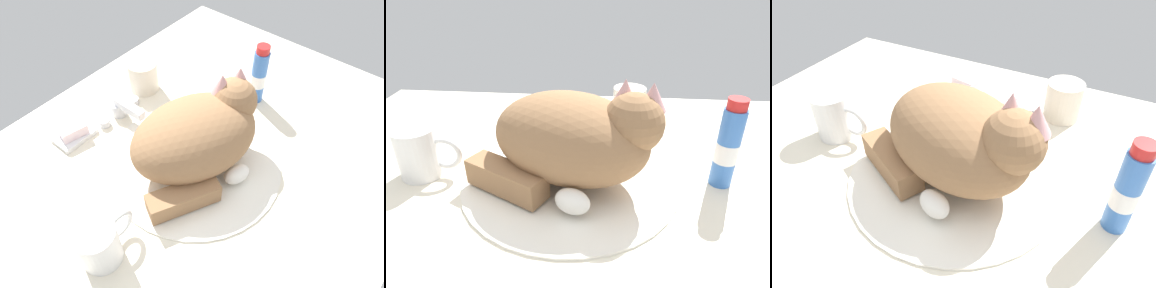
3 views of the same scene
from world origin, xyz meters
TOP-DOWN VIEW (x-y plane):
  - ground_plane at (0.00, 0.00)cm, footprint 110.00×82.50cm
  - sink_basin at (0.00, 0.00)cm, footprint 37.61×37.61cm
  - faucet at (0.00, 22.40)cm, footprint 12.31×10.39cm
  - cat at (1.03, -0.51)cm, footprint 33.43×26.93cm
  - coffee_mug at (-26.49, -0.79)cm, footprint 11.63×7.37cm
  - rinse_cup at (11.00, 25.89)cm, footprint 7.51×7.51cm
  - soap_dish at (-11.77, 26.25)cm, footprint 9.00×6.40cm
  - soap_bar at (-11.77, 26.25)cm, footprint 6.92×5.65cm
  - toothpaste_bottle at (25.96, 1.10)cm, footprint 3.79×3.79cm

SIDE VIEW (x-z plane):
  - ground_plane at x=0.00cm, z-range -3.00..0.00cm
  - sink_basin at x=0.00cm, z-range 0.00..0.91cm
  - soap_dish at x=-11.77cm, z-range 0.00..1.20cm
  - faucet at x=0.00cm, z-range -0.35..5.24cm
  - soap_bar at x=-11.77cm, z-range 1.20..3.81cm
  - rinse_cup at x=11.00cm, z-range 0.00..8.11cm
  - coffee_mug at x=-26.49cm, z-range 0.00..9.16cm
  - toothpaste_bottle at x=25.96cm, z-range -0.49..15.21cm
  - cat at x=1.03cm, z-range -0.18..17.62cm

